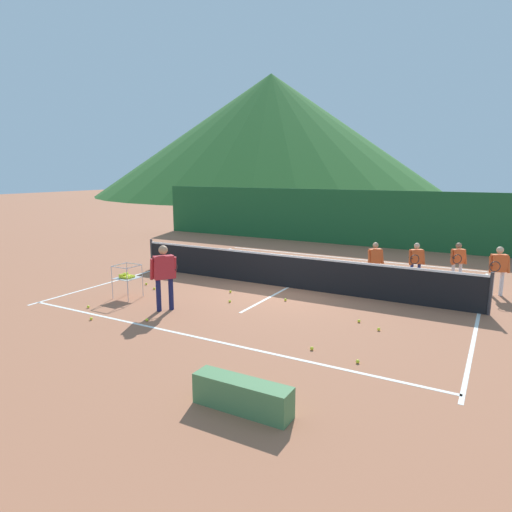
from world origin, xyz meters
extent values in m
plane|color=#A86647|center=(0.00, 0.00, 0.00)|extent=(120.00, 120.00, 0.00)
cube|color=white|center=(0.00, -4.57, 0.00)|extent=(10.15, 0.08, 0.01)
cube|color=white|center=(0.00, 5.19, 0.00)|extent=(10.15, 0.08, 0.01)
cube|color=white|center=(-5.07, 0.00, 0.00)|extent=(0.08, 9.76, 0.01)
cube|color=white|center=(5.07, 0.00, 0.00)|extent=(0.08, 9.76, 0.01)
cube|color=white|center=(0.00, 0.00, 0.00)|extent=(0.08, 5.52, 0.01)
cylinder|color=#333338|center=(-5.27, 0.00, 0.53)|extent=(0.08, 0.08, 1.05)
cylinder|color=#333338|center=(5.27, 0.00, 0.53)|extent=(0.08, 0.08, 1.05)
cube|color=black|center=(0.00, 0.00, 0.46)|extent=(10.47, 0.02, 0.92)
cube|color=white|center=(0.00, 0.00, 0.95)|extent=(10.47, 0.03, 0.06)
cylinder|color=#191E4C|center=(-1.81, -3.59, 0.40)|extent=(0.12, 0.12, 0.81)
cylinder|color=#191E4C|center=(-1.63, -3.34, 0.40)|extent=(0.12, 0.12, 0.81)
cube|color=#B2262D|center=(-1.72, -3.47, 1.09)|extent=(0.46, 0.52, 0.57)
sphere|color=tan|center=(-1.72, -3.47, 1.52)|extent=(0.22, 0.22, 0.22)
cylinder|color=#B2262D|center=(-1.94, -3.65, 1.05)|extent=(0.23, 0.20, 0.55)
cylinder|color=#B2262D|center=(-1.60, -3.22, 1.05)|extent=(0.19, 0.17, 0.55)
torus|color=#262628|center=(-1.81, -3.07, 1.01)|extent=(0.19, 0.25, 0.29)
cylinder|color=black|center=(-1.61, -3.21, 1.01)|extent=(0.19, 0.15, 0.03)
cylinder|color=silver|center=(2.17, 1.82, 0.31)|extent=(0.09, 0.09, 0.63)
cylinder|color=silver|center=(2.00, 1.65, 0.31)|extent=(0.09, 0.09, 0.63)
cube|color=#E55926|center=(2.08, 1.74, 0.85)|extent=(0.39, 0.38, 0.44)
sphere|color=tan|center=(2.08, 1.74, 1.18)|extent=(0.17, 0.17, 0.17)
cylinder|color=#E55926|center=(2.27, 1.85, 0.82)|extent=(0.17, 0.17, 0.43)
cylinder|color=#E55926|center=(1.95, 1.56, 0.82)|extent=(0.14, 0.14, 0.43)
cylinder|color=navy|center=(3.28, 2.37, 0.31)|extent=(0.09, 0.09, 0.62)
cylinder|color=navy|center=(3.09, 2.22, 0.31)|extent=(0.09, 0.09, 0.62)
cube|color=#E55926|center=(3.18, 2.29, 0.84)|extent=(0.40, 0.37, 0.44)
sphere|color=#DBAD84|center=(3.18, 2.29, 1.17)|extent=(0.17, 0.17, 0.17)
cylinder|color=#E55926|center=(3.38, 2.39, 0.82)|extent=(0.16, 0.17, 0.43)
cylinder|color=#E55926|center=(3.03, 2.14, 0.81)|extent=(0.13, 0.14, 0.43)
torus|color=#262628|center=(3.20, 1.93, 0.82)|extent=(0.24, 0.20, 0.29)
cylinder|color=black|center=(3.05, 2.12, 0.82)|extent=(0.16, 0.19, 0.03)
cylinder|color=silver|center=(4.38, 3.02, 0.31)|extent=(0.09, 0.09, 0.62)
cylinder|color=silver|center=(4.19, 2.87, 0.31)|extent=(0.09, 0.09, 0.62)
cube|color=#E55926|center=(4.28, 2.95, 0.84)|extent=(0.40, 0.37, 0.44)
sphere|color=#996B4C|center=(4.28, 2.95, 1.18)|extent=(0.17, 0.17, 0.17)
cylinder|color=#E55926|center=(4.48, 3.04, 0.82)|extent=(0.16, 0.17, 0.43)
cylinder|color=#E55926|center=(4.13, 2.79, 0.81)|extent=(0.13, 0.14, 0.43)
torus|color=#262628|center=(4.30, 2.58, 0.82)|extent=(0.24, 0.20, 0.29)
cylinder|color=black|center=(4.15, 2.77, 0.82)|extent=(0.16, 0.19, 0.03)
cylinder|color=silver|center=(5.50, 2.07, 0.34)|extent=(0.10, 0.10, 0.68)
cylinder|color=silver|center=(5.27, 1.96, 0.34)|extent=(0.10, 0.10, 0.68)
cube|color=#E55926|center=(5.38, 2.01, 0.92)|extent=(0.45, 0.34, 0.48)
sphere|color=#DBAD84|center=(5.38, 2.01, 1.28)|extent=(0.19, 0.19, 0.19)
cylinder|color=#E55926|center=(5.62, 2.06, 0.89)|extent=(0.14, 0.20, 0.47)
cylinder|color=#E55926|center=(5.19, 1.88, 0.88)|extent=(0.13, 0.16, 0.47)
torus|color=#262628|center=(5.30, 1.64, 0.88)|extent=(0.27, 0.15, 0.29)
cylinder|color=black|center=(5.20, 1.86, 0.88)|extent=(0.12, 0.21, 0.03)
cylinder|color=#B7B7BC|center=(-3.63, -2.81, 0.45)|extent=(0.02, 0.02, 0.89)
cylinder|color=#B7B7BC|center=(-3.07, -2.81, 0.45)|extent=(0.02, 0.02, 0.89)
cylinder|color=#B7B7BC|center=(-3.63, -3.37, 0.45)|extent=(0.02, 0.02, 0.89)
cylinder|color=#B7B7BC|center=(-3.07, -3.37, 0.45)|extent=(0.02, 0.02, 0.89)
cube|color=#B7B7BC|center=(-3.35, -3.09, 0.55)|extent=(0.56, 0.56, 0.01)
cube|color=#B7B7BC|center=(-3.35, -2.81, 0.89)|extent=(0.56, 0.02, 0.02)
cube|color=#B7B7BC|center=(-3.35, -3.37, 0.89)|extent=(0.56, 0.02, 0.02)
cube|color=#B7B7BC|center=(-3.63, -3.09, 0.89)|extent=(0.02, 0.56, 0.02)
cube|color=#B7B7BC|center=(-3.07, -3.09, 0.89)|extent=(0.02, 0.56, 0.02)
sphere|color=yellow|center=(-3.48, -3.22, 0.59)|extent=(0.07, 0.07, 0.07)
sphere|color=yellow|center=(-3.48, -3.15, 0.58)|extent=(0.07, 0.07, 0.07)
sphere|color=yellow|center=(-3.48, -3.09, 0.59)|extent=(0.07, 0.07, 0.07)
sphere|color=yellow|center=(-3.49, -3.02, 0.58)|extent=(0.07, 0.07, 0.07)
sphere|color=yellow|center=(-3.48, -2.96, 0.59)|extent=(0.07, 0.07, 0.07)
sphere|color=yellow|center=(-3.42, -3.22, 0.59)|extent=(0.07, 0.07, 0.07)
sphere|color=yellow|center=(-3.42, -3.15, 0.59)|extent=(0.07, 0.07, 0.07)
sphere|color=yellow|center=(-3.42, -3.09, 0.58)|extent=(0.07, 0.07, 0.07)
sphere|color=yellow|center=(-3.42, -3.02, 0.58)|extent=(0.07, 0.07, 0.07)
sphere|color=yellow|center=(-3.41, -2.96, 0.59)|extent=(0.07, 0.07, 0.07)
sphere|color=yellow|center=(-3.36, -3.22, 0.59)|extent=(0.07, 0.07, 0.07)
sphere|color=yellow|center=(-3.35, -3.15, 0.58)|extent=(0.07, 0.07, 0.07)
sphere|color=yellow|center=(-3.35, -3.08, 0.58)|extent=(0.07, 0.07, 0.07)
sphere|color=yellow|center=(-3.35, -3.02, 0.58)|extent=(0.07, 0.07, 0.07)
sphere|color=yellow|center=(-3.36, -2.96, 0.59)|extent=(0.07, 0.07, 0.07)
sphere|color=yellow|center=(-3.29, -3.21, 0.59)|extent=(0.07, 0.07, 0.07)
sphere|color=yellow|center=(-3.29, -3.16, 0.59)|extent=(0.07, 0.07, 0.07)
sphere|color=yellow|center=(-3.29, -3.09, 0.59)|extent=(0.07, 0.07, 0.07)
sphere|color=yellow|center=(-3.29, -3.03, 0.58)|extent=(0.07, 0.07, 0.07)
sphere|color=yellow|center=(-3.29, -2.96, 0.58)|extent=(0.07, 0.07, 0.07)
sphere|color=yellow|center=(-3.22, -3.22, 0.59)|extent=(0.07, 0.07, 0.07)
sphere|color=yellow|center=(-3.22, -3.15, 0.58)|extent=(0.07, 0.07, 0.07)
sphere|color=yellow|center=(-3.22, -3.09, 0.58)|extent=(0.07, 0.07, 0.07)
sphere|color=yellow|center=(-3.22, -3.02, 0.58)|extent=(0.07, 0.07, 0.07)
sphere|color=yellow|center=(-3.22, -2.97, 0.59)|extent=(0.07, 0.07, 0.07)
sphere|color=yellow|center=(-3.48, -3.22, 0.64)|extent=(0.07, 0.07, 0.07)
sphere|color=yellow|center=(-3.48, -3.16, 0.63)|extent=(0.07, 0.07, 0.07)
sphere|color=yellow|center=(-3.48, -3.08, 0.64)|extent=(0.07, 0.07, 0.07)
sphere|color=yellow|center=(-3.49, -3.02, 0.64)|extent=(0.07, 0.07, 0.07)
sphere|color=yellow|center=(-3.48, -2.96, 0.64)|extent=(0.07, 0.07, 0.07)
sphere|color=yellow|center=(-3.42, -3.22, 0.64)|extent=(0.07, 0.07, 0.07)
sphere|color=yellow|center=(-3.42, -3.16, 0.64)|extent=(0.07, 0.07, 0.07)
sphere|color=yellow|center=(-3.42, -3.09, 0.64)|extent=(0.07, 0.07, 0.07)
sphere|color=yellow|center=(2.38, -4.03, 0.03)|extent=(0.07, 0.07, 0.07)
sphere|color=yellow|center=(3.33, -4.19, 0.03)|extent=(0.07, 0.07, 0.07)
sphere|color=yellow|center=(3.24, -2.35, 0.03)|extent=(0.07, 0.07, 0.07)
sphere|color=yellow|center=(-3.30, -2.11, 0.03)|extent=(0.07, 0.07, 0.07)
sphere|color=yellow|center=(-0.69, -2.14, 0.03)|extent=(0.07, 0.07, 0.07)
sphere|color=yellow|center=(2.72, -2.03, 0.03)|extent=(0.07, 0.07, 0.07)
sphere|color=yellow|center=(-1.18, -1.32, 0.03)|extent=(0.07, 0.07, 0.07)
sphere|color=yellow|center=(-3.53, -4.28, 0.03)|extent=(0.07, 0.07, 0.07)
sphere|color=yellow|center=(-2.73, -4.88, 0.03)|extent=(0.07, 0.07, 0.07)
sphere|color=yellow|center=(-1.56, -4.31, 0.03)|extent=(0.07, 0.07, 0.07)
sphere|color=yellow|center=(0.53, -1.30, 0.03)|extent=(0.07, 0.07, 0.07)
sphere|color=yellow|center=(-3.88, -1.81, 0.03)|extent=(0.07, 0.07, 0.07)
cube|color=#1E5B2D|center=(0.00, 8.38, 1.28)|extent=(22.32, 0.08, 2.55)
cube|color=#4C7F4C|center=(2.33, -6.56, 0.23)|extent=(1.50, 0.36, 0.46)
cone|color=#2D6628|center=(-25.22, 47.83, 8.51)|extent=(49.62, 49.62, 17.01)
camera|label=1|loc=(5.36, -11.61, 3.38)|focal=31.25mm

